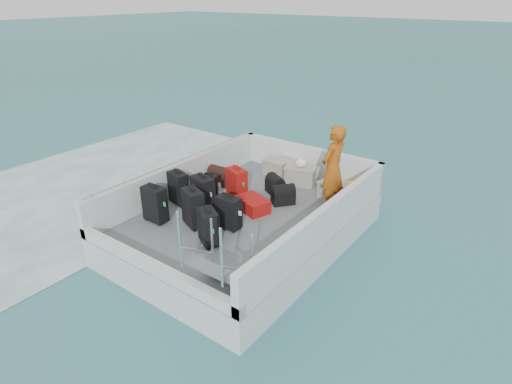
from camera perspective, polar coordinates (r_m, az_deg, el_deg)
ground at (r=8.79m, az=-1.21°, el=-6.39°), size 160.00×160.00×0.00m
wake_foam at (r=12.02m, az=-19.68°, el=1.12°), size 10.00×10.00×0.00m
ferry_hull at (r=8.64m, az=-1.23°, el=-4.70°), size 3.60×5.00×0.60m
deck at (r=8.49m, az=-1.25°, el=-2.88°), size 3.30×4.70×0.02m
deck_fittings at (r=7.90m, az=-0.70°, el=-2.02°), size 3.60×5.00×0.90m
suitcase_0 at (r=8.25m, az=-13.32°, el=-1.63°), size 0.46×0.26×0.71m
suitcase_1 at (r=8.88m, az=-10.27°, el=0.50°), size 0.50×0.36×0.67m
suitcase_2 at (r=9.05m, az=-6.23°, el=0.69°), size 0.40×0.36×0.50m
suitcase_3 at (r=7.97m, az=-8.38°, el=-2.14°), size 0.54×0.43×0.72m
suitcase_4 at (r=8.52m, az=-7.08°, el=-0.24°), size 0.53×0.38×0.70m
suitcase_5 at (r=9.01m, az=-2.60°, el=1.17°), size 0.53×0.42×0.64m
suitcase_6 at (r=7.40m, az=-6.37°, el=-4.70°), size 0.52×0.46×0.62m
suitcase_7 at (r=7.84m, az=-3.66°, el=-2.79°), size 0.45×0.26×0.62m
suitcase_8 at (r=8.53m, az=-0.46°, el=-1.66°), size 0.77×0.63×0.26m
duffel_0 at (r=9.73m, az=-4.72°, el=1.95°), size 0.57×0.32×0.32m
duffel_1 at (r=9.25m, az=2.59°, el=0.76°), size 0.54×0.49×0.32m
duffel_2 at (r=8.82m, az=3.63°, el=-0.57°), size 0.52×0.55×0.32m
crate_0 at (r=10.19m, az=2.80°, el=3.22°), size 0.60×0.43×0.35m
crate_1 at (r=10.26m, az=4.50°, el=3.30°), size 0.65×0.52×0.34m
crate_2 at (r=9.74m, az=5.93°, el=2.16°), size 0.74×0.60×0.39m
crate_3 at (r=9.12m, az=10.27°, el=0.06°), size 0.61×0.46×0.34m
yellow_bag at (r=9.62m, az=12.37°, el=0.83°), size 0.28×0.26×0.22m
white_bag at (r=9.64m, az=6.01°, el=3.71°), size 0.24×0.24×0.18m
passenger at (r=8.42m, az=10.19°, el=3.06°), size 0.46×0.67×1.74m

